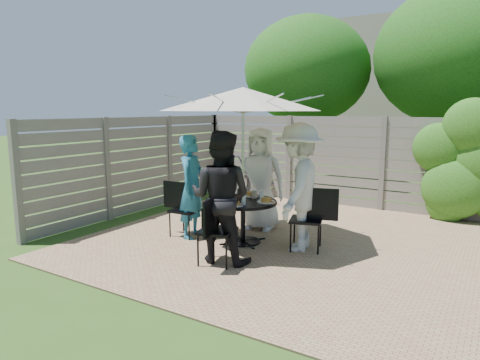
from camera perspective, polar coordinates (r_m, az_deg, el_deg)
The scene contains 21 objects.
backyard_envelope at distance 15.91m, azimuth 25.39°, elevation 10.79°, with size 60.00×60.00×5.00m.
patio_table at distance 6.35m, azimuth 0.39°, elevation -4.50°, with size 1.17×1.17×0.65m.
umbrella at distance 6.17m, azimuth 0.41°, elevation 10.73°, with size 2.78×2.78×2.29m.
chair_back at distance 7.29m, azimuth 3.01°, elevation -4.34°, with size 0.48×0.64×0.84m.
person_back at distance 7.05m, azimuth 2.73°, elevation 0.12°, with size 0.83×0.54×1.69m, color silver.
chair_left at distance 6.79m, azimuth -7.30°, elevation -5.37°, with size 0.64×0.44×0.86m.
person_left at distance 6.61m, azimuth -6.38°, elevation -0.94°, with size 0.59×0.38×1.60m, color #206B8E.
chair_front at distance 5.54m, azimuth -3.10°, elevation -8.56°, with size 0.53×0.70×0.91m.
person_front at distance 5.51m, azimuth -2.59°, elevation -2.35°, with size 0.84×0.65×1.72m, color black.
chair_right at distance 6.15m, azimuth 8.92°, elevation -6.85°, with size 0.69×0.54×0.91m.
person_right at distance 6.03m, azimuth 7.82°, elevation -1.00°, with size 1.17×0.67×1.81m, color silver.
plate_back at distance 6.64m, azimuth 1.47°, elevation -1.93°, with size 0.26×0.26×0.06m.
plate_left at distance 6.44m, azimuth -2.62°, elevation -2.30°, with size 0.26×0.26×0.06m.
plate_front at distance 5.98m, azimuth -0.80°, elevation -3.21°, with size 0.26×0.26×0.06m.
plate_right at distance 6.19m, azimuth 3.52°, elevation -2.78°, with size 0.26×0.26×0.06m.
glass_back at distance 6.57m, azimuth 0.32°, elevation -1.64°, with size 0.07×0.07×0.14m, color silver.
glass_front at distance 6.02m, azimuth 0.47°, elevation -2.67°, with size 0.07×0.07×0.14m, color silver.
glass_right at distance 6.31m, azimuth 2.94°, elevation -2.12°, with size 0.07×0.07×0.14m, color silver.
syrup_jug at distance 6.36m, azimuth 0.04°, elevation -1.92°, with size 0.09×0.09×0.16m, color #59280C.
coffee_cup at distance 6.47m, azimuth 1.90°, elevation -1.91°, with size 0.08×0.08×0.12m, color #C6B293.
bicycle at distance 9.40m, azimuth 2.38°, elevation 0.41°, with size 0.68×1.95×1.02m, color #333338.
Camera 1 is at (1.99, -5.49, 1.99)m, focal length 32.00 mm.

